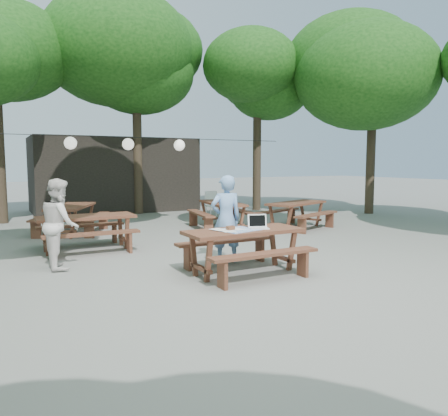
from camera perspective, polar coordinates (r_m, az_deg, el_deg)
ground at (r=7.82m, az=1.68°, el=-7.92°), size 80.00×80.00×0.00m
pavilion at (r=17.61m, az=-14.15°, el=4.26°), size 6.00×3.00×2.80m
main_picnic_table at (r=7.43m, az=2.56°, el=-5.58°), size 2.00×1.58×0.75m
picnic_table_nw at (r=9.77m, az=-17.54°, el=-3.06°), size 2.01×1.60×0.75m
picnic_table_ne at (r=12.62m, az=9.42°, el=-0.87°), size 2.33×2.14×0.75m
picnic_table_far_w at (r=12.19m, az=-19.29°, el=-1.37°), size 2.25×2.40×0.75m
picnic_table_far_e at (r=12.44m, az=-0.22°, el=-0.88°), size 1.85×2.12×0.75m
woman at (r=8.17m, az=0.25°, el=-1.45°), size 0.66×0.49×1.64m
second_person at (r=8.25m, az=-20.66°, el=-1.92°), size 0.62×0.78×1.60m
plastic_chair at (r=14.88m, az=-1.42°, el=-0.26°), size 0.45×0.45×0.90m
laptop at (r=7.50m, az=4.47°, el=-2.21°), size 0.39×0.35×0.24m
tabletop_clutter at (r=7.30m, az=1.52°, el=-2.81°), size 0.82×0.69×0.08m
paper_lanterns at (r=13.09m, az=-12.36°, el=8.16°), size 9.00×0.34×0.38m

